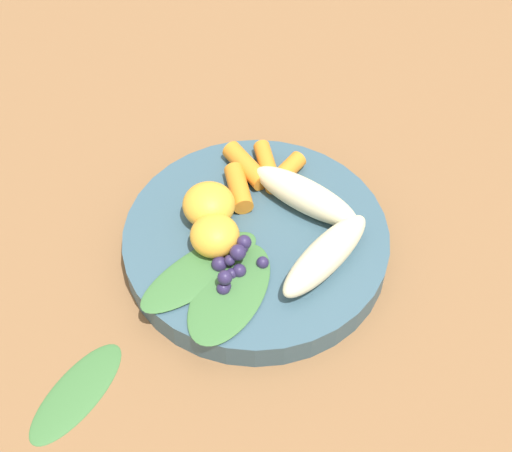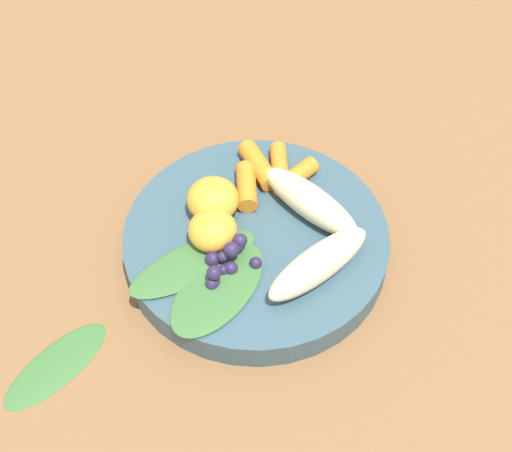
# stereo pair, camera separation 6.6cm
# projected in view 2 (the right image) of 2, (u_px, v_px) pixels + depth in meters

# --- Properties ---
(ground_plane) EXTENTS (2.40, 2.40, 0.00)m
(ground_plane) POSITION_uv_depth(u_px,v_px,m) (256.00, 251.00, 0.69)
(ground_plane) COLOR brown
(bowl) EXTENTS (0.25, 0.25, 0.03)m
(bowl) POSITION_uv_depth(u_px,v_px,m) (256.00, 242.00, 0.68)
(bowl) COLOR #385666
(bowl) RESTS_ON ground_plane
(banana_peeled_left) EXTENTS (0.06, 0.12, 0.03)m
(banana_peeled_left) POSITION_uv_depth(u_px,v_px,m) (310.00, 202.00, 0.68)
(banana_peeled_left) COLOR beige
(banana_peeled_left) RESTS_ON bowl
(banana_peeled_right) EXTENTS (0.12, 0.07, 0.03)m
(banana_peeled_right) POSITION_uv_depth(u_px,v_px,m) (318.00, 263.00, 0.63)
(banana_peeled_right) COLOR beige
(banana_peeled_right) RESTS_ON bowl
(orange_segment_near) EXTENTS (0.05, 0.05, 0.03)m
(orange_segment_near) POSITION_uv_depth(u_px,v_px,m) (213.00, 230.00, 0.65)
(orange_segment_near) COLOR #F4A833
(orange_segment_near) RESTS_ON bowl
(orange_segment_far) EXTENTS (0.05, 0.05, 0.04)m
(orange_segment_far) POSITION_uv_depth(u_px,v_px,m) (212.00, 200.00, 0.67)
(orange_segment_far) COLOR #F4A833
(orange_segment_far) RESTS_ON bowl
(carrot_front) EXTENTS (0.05, 0.03, 0.02)m
(carrot_front) POSITION_uv_depth(u_px,v_px,m) (296.00, 175.00, 0.71)
(carrot_front) COLOR orange
(carrot_front) RESTS_ON bowl
(carrot_mid_left) EXTENTS (0.06, 0.05, 0.02)m
(carrot_mid_left) POSITION_uv_depth(u_px,v_px,m) (280.00, 169.00, 0.71)
(carrot_mid_left) COLOR orange
(carrot_mid_left) RESTS_ON bowl
(carrot_mid_right) EXTENTS (0.05, 0.06, 0.02)m
(carrot_mid_right) POSITION_uv_depth(u_px,v_px,m) (259.00, 165.00, 0.72)
(carrot_mid_right) COLOR orange
(carrot_mid_right) RESTS_ON bowl
(carrot_rear) EXTENTS (0.05, 0.05, 0.02)m
(carrot_rear) POSITION_uv_depth(u_px,v_px,m) (247.00, 186.00, 0.70)
(carrot_rear) COLOR orange
(carrot_rear) RESTS_ON bowl
(blueberry_pile) EXTENTS (0.06, 0.05, 0.03)m
(blueberry_pile) POSITION_uv_depth(u_px,v_px,m) (226.00, 261.00, 0.64)
(blueberry_pile) COLOR #2D234C
(blueberry_pile) RESTS_ON bowl
(kale_leaf_left) EXTENTS (0.14, 0.10, 0.00)m
(kale_leaf_left) POSITION_uv_depth(u_px,v_px,m) (193.00, 263.00, 0.65)
(kale_leaf_left) COLOR #3D7038
(kale_leaf_left) RESTS_ON bowl
(kale_leaf_right) EXTENTS (0.12, 0.06, 0.00)m
(kale_leaf_right) POSITION_uv_depth(u_px,v_px,m) (218.00, 288.00, 0.63)
(kale_leaf_right) COLOR #3D7038
(kale_leaf_right) RESTS_ON bowl
(kale_leaf_stray) EXTENTS (0.11, 0.06, 0.01)m
(kale_leaf_stray) POSITION_uv_depth(u_px,v_px,m) (56.00, 364.00, 0.61)
(kale_leaf_stray) COLOR #3D7038
(kale_leaf_stray) RESTS_ON ground_plane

